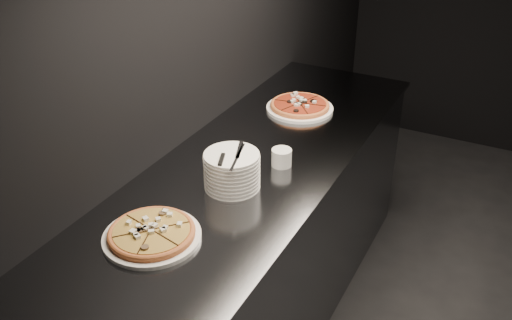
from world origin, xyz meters
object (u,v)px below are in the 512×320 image
at_px(pizza_mushroom, 152,234).
at_px(plate_stack, 232,171).
at_px(pizza_tomato, 300,106).
at_px(ramekin, 282,157).
at_px(cutlery, 231,156).
at_px(counter, 253,246).

height_order(pizza_mushroom, plate_stack, plate_stack).
distance_m(pizza_mushroom, pizza_tomato, 1.22).
bearing_deg(pizza_mushroom, ramekin, 74.86).
height_order(pizza_mushroom, pizza_tomato, same).
height_order(pizza_mushroom, ramekin, ramekin).
relative_size(plate_stack, ramekin, 2.56).
relative_size(pizza_tomato, cutlery, 1.50).
height_order(counter, pizza_mushroom, pizza_mushroom).
distance_m(plate_stack, ramekin, 0.27).
distance_m(counter, ramekin, 0.51).
height_order(plate_stack, cutlery, cutlery).
relative_size(pizza_mushroom, pizza_tomato, 1.04).
distance_m(counter, cutlery, 0.65).
height_order(counter, plate_stack, plate_stack).
xyz_separation_m(pizza_tomato, cutlery, (0.06, -0.81, 0.13)).
relative_size(counter, cutlery, 10.40).
relative_size(counter, pizza_tomato, 6.95).
relative_size(counter, pizza_mushroom, 6.68).
xyz_separation_m(counter, cutlery, (0.03, -0.23, 0.61)).
distance_m(pizza_tomato, ramekin, 0.58).
distance_m(pizza_mushroom, cutlery, 0.44).
relative_size(plate_stack, cutlery, 0.94).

